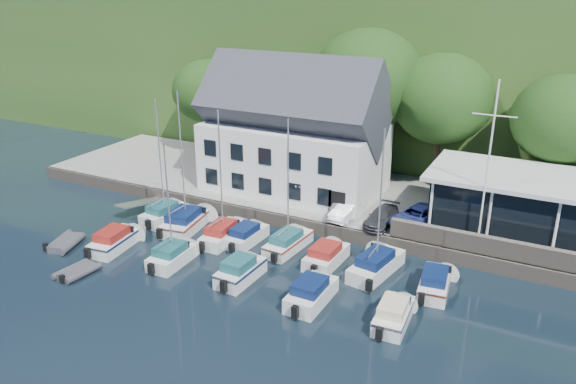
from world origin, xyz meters
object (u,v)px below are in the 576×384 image
at_px(car_blue, 416,216).
at_px(club_pavilion, 527,204).
at_px(boat_r1_1, 182,169).
at_px(boat_r1_5, 326,254).
at_px(boat_r2_2, 241,269).
at_px(dinghy_1, 77,270).
at_px(car_white, 347,210).
at_px(harbor_building, 294,138).
at_px(boat_r2_4, 394,312).
at_px(car_dgrey, 381,217).
at_px(boat_r1_2, 221,184).
at_px(boat_r2_3, 311,291).
at_px(flagpole, 488,167).
at_px(boat_r2_1, 168,201).
at_px(boat_r1_4, 288,193).
at_px(boat_r1_0, 161,165).
at_px(dinghy_0, 66,242).
at_px(boat_r1_7, 435,280).
at_px(boat_r2_0, 115,238).
at_px(boat_r1_3, 246,234).
at_px(boat_r1_6, 380,205).
at_px(car_silver, 339,209).

bearing_deg(car_blue, club_pavilion, 35.73).
relative_size(boat_r1_1, boat_r1_5, 1.74).
height_order(boat_r2_2, dinghy_1, boat_r2_2).
height_order(car_white, car_blue, car_blue).
distance_m(harbor_building, boat_r2_4, 19.50).
relative_size(car_dgrey, boat_r1_2, 0.47).
bearing_deg(boat_r2_3, flagpole, 53.54).
height_order(boat_r1_2, dinghy_1, boat_r1_2).
bearing_deg(boat_r2_1, boat_r1_4, 39.58).
bearing_deg(boat_r1_0, club_pavilion, 23.10).
relative_size(flagpole, dinghy_0, 3.65).
height_order(flagpole, boat_r1_0, flagpole).
bearing_deg(boat_r1_7, boat_r1_0, 170.94).
relative_size(boat_r1_5, boat_r2_0, 0.91).
distance_m(harbor_building, boat_r2_2, 14.73).
bearing_deg(boat_r1_1, flagpole, 4.87).
bearing_deg(boat_r2_4, boat_r1_3, 154.55).
relative_size(boat_r2_0, boat_r2_3, 1.06).
height_order(boat_r2_1, dinghy_1, boat_r2_1).
bearing_deg(car_white, boat_r1_5, -75.05).
bearing_deg(club_pavilion, boat_r1_5, -141.58).
bearing_deg(boat_r1_0, boat_r2_4, -9.83).
bearing_deg(boat_r1_5, boat_r1_4, 170.16).
height_order(boat_r1_7, boat_r2_2, boat_r2_2).
height_order(boat_r1_0, boat_r1_6, boat_r1_6).
xyz_separation_m(boat_r1_6, dinghy_1, (-16.64, -8.80, -4.36)).
relative_size(harbor_building, boat_r2_1, 1.65).
bearing_deg(boat_r1_1, car_dgrey, 12.48).
distance_m(boat_r1_0, boat_r1_3, 8.45).
bearing_deg(flagpole, dinghy_0, -156.62).
distance_m(boat_r1_7, boat_r2_1, 17.02).
bearing_deg(car_silver, boat_r2_3, -85.57).
xyz_separation_m(boat_r1_1, boat_r1_5, (11.43, -0.23, -4.00)).
relative_size(boat_r1_1, boat_r1_7, 1.66).
bearing_deg(car_white, car_silver, -170.36).
relative_size(harbor_building, car_blue, 3.56).
relative_size(car_silver, boat_r2_2, 0.69).
distance_m(club_pavilion, boat_r2_0, 28.31).
bearing_deg(flagpole, boat_r1_7, -105.31).
relative_size(harbor_building, club_pavilion, 1.09).
height_order(boat_r2_2, boat_r2_3, boat_r2_2).
bearing_deg(car_blue, boat_r1_5, -103.62).
height_order(boat_r2_3, dinghy_1, boat_r2_3).
bearing_deg(flagpole, boat_r2_3, -127.17).
distance_m(car_blue, boat_r2_2, 13.52).
relative_size(car_blue, dinghy_0, 1.36).
bearing_deg(boat_r1_0, boat_r2_2, -21.89).
distance_m(club_pavilion, dinghy_0, 31.87).
distance_m(car_blue, boat_r1_1, 16.99).
bearing_deg(flagpole, boat_r2_4, -105.15).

